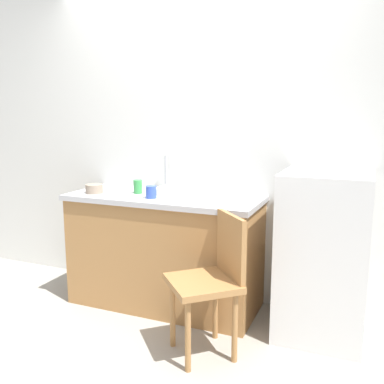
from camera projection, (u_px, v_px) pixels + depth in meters
name	position (u px, v px, depth m)	size (l,w,h in m)	color
ground_plane	(143.00, 347.00, 2.76)	(8.00, 8.00, 0.00)	#9E998E
back_wall	(200.00, 133.00, 3.43)	(4.80, 0.10, 2.69)	silver
cabinet_base	(165.00, 253.00, 3.34)	(1.45, 0.60, 0.84)	#A87542
countertop	(165.00, 198.00, 3.26)	(1.49, 0.64, 0.04)	#B7B7BC
faucet	(166.00, 173.00, 3.50)	(0.02, 0.02, 0.27)	#B7B7BC
refrigerator	(323.00, 255.00, 2.85)	(0.57, 0.61, 1.12)	white
chair	(212.00, 277.00, 2.62)	(0.57, 0.57, 0.89)	#A87542
dish_tray	(174.00, 191.00, 3.28)	(0.28, 0.20, 0.05)	white
terracotta_bowl	(94.00, 189.00, 3.33)	(0.13, 0.13, 0.07)	gray
cup_blue	(151.00, 192.00, 3.13)	(0.08, 0.08, 0.09)	blue
cup_green	(138.00, 187.00, 3.32)	(0.07, 0.07, 0.11)	green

